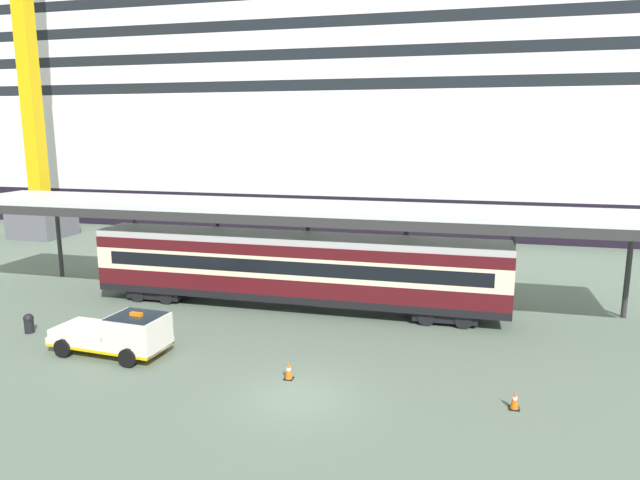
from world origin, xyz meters
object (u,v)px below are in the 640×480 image
at_px(dockside_crane, 28,41).
at_px(quay_bollard, 29,322).
at_px(train_carriage, 295,267).
at_px(traffic_cone_near, 289,370).
at_px(service_truck, 119,333).
at_px(cruise_ship, 404,99).
at_px(traffic_cone_mid, 515,400).

bearing_deg(dockside_crane, quay_bollard, -51.77).
bearing_deg(train_carriage, dockside_crane, 152.59).
bearing_deg(traffic_cone_near, quay_bollard, 172.30).
relative_size(service_truck, dockside_crane, 0.10).
height_order(traffic_cone_near, dockside_crane, dockside_crane).
height_order(cruise_ship, service_truck, cruise_ship).
relative_size(cruise_ship, dockside_crane, 2.70).
height_order(traffic_cone_mid, dockside_crane, dockside_crane).
relative_size(train_carriage, service_truck, 4.22).
distance_m(train_carriage, service_truck, 9.93).
distance_m(service_truck, traffic_cone_near, 7.89).
bearing_deg(traffic_cone_mid, service_truck, 176.83).
distance_m(train_carriage, quay_bollard, 13.38).
bearing_deg(service_truck, dockside_crane, 134.98).
xyz_separation_m(service_truck, dockside_crane, (-22.86, 22.88, 16.16)).
bearing_deg(cruise_ship, traffic_cone_mid, -78.46).
distance_m(cruise_ship, service_truck, 43.96).
xyz_separation_m(dockside_crane, quay_bollard, (16.98, -21.56, -16.64)).
distance_m(traffic_cone_mid, dockside_crane, 48.76).
distance_m(cruise_ship, quay_bollard, 44.27).
bearing_deg(traffic_cone_mid, dockside_crane, 148.71).
height_order(service_truck, traffic_cone_near, service_truck).
relative_size(traffic_cone_near, quay_bollard, 0.76).
bearing_deg(quay_bollard, traffic_cone_mid, -5.72).
distance_m(traffic_cone_near, quay_bollard, 13.84).
bearing_deg(traffic_cone_near, service_truck, 176.08).
xyz_separation_m(train_carriage, traffic_cone_mid, (10.80, -9.09, -1.96)).
height_order(cruise_ship, quay_bollard, cruise_ship).
bearing_deg(train_carriage, cruise_ship, 86.37).
distance_m(traffic_cone_near, dockside_crane, 42.11).
bearing_deg(traffic_cone_near, dockside_crane, 142.67).
relative_size(cruise_ship, service_truck, 28.20).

